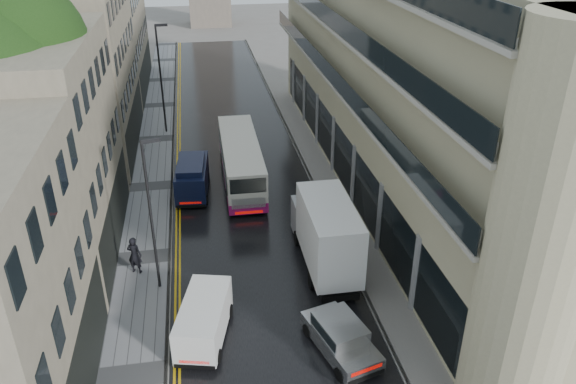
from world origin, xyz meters
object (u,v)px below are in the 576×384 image
object	(u,v)px
navy_van	(176,188)
tree_far	(48,75)
white_lorry	(312,254)
silver_hatchback	(341,365)
lamp_post_near	(151,219)
lamp_post_far	(161,80)
white_van	(177,343)
pedestrian	(135,255)
cream_bus	(227,182)

from	to	relation	value
navy_van	tree_far	bearing A→B (deg)	139.14
white_lorry	silver_hatchback	xyz separation A→B (m)	(-0.09, -5.90, -1.20)
tree_far	lamp_post_near	distance (m)	18.13
tree_far	lamp_post_far	size ratio (longest dim) A/B	1.49
navy_van	white_van	bearing A→B (deg)	-84.75
white_van	tree_far	bearing A→B (deg)	124.56
pedestrian	navy_van	bearing A→B (deg)	-85.96
cream_bus	lamp_post_near	world-z (taller)	lamp_post_near
tree_far	white_lorry	world-z (taller)	tree_far
white_van	lamp_post_far	xyz separation A→B (m)	(-1.04, 25.74, 3.36)
lamp_post_near	white_van	bearing A→B (deg)	-94.92
tree_far	white_lorry	xyz separation A→B (m)	(14.37, -17.67, -4.28)
tree_far	pedestrian	bearing A→B (deg)	-68.08
cream_bus	pedestrian	xyz separation A→B (m)	(-5.04, -6.77, -0.30)
cream_bus	lamp_post_far	bearing A→B (deg)	108.23
silver_hatchback	navy_van	bearing A→B (deg)	96.58
tree_far	pedestrian	world-z (taller)	tree_far
tree_far	lamp_post_near	bearing A→B (deg)	-66.30
silver_hatchback	lamp_post_near	world-z (taller)	lamp_post_near
tree_far	navy_van	distance (m)	12.56
white_lorry	lamp_post_near	xyz separation A→B (m)	(-7.14, 1.21, 1.89)
navy_van	lamp_post_near	size ratio (longest dim) A/B	0.62
white_lorry	lamp_post_near	world-z (taller)	lamp_post_near
silver_hatchback	tree_far	bearing A→B (deg)	105.62
tree_far	white_lorry	distance (m)	23.17
white_lorry	pedestrian	world-z (taller)	white_lorry
cream_bus	white_van	xyz separation A→B (m)	(-2.98, -13.15, -0.47)
cream_bus	white_van	distance (m)	13.49
white_van	lamp_post_near	distance (m)	5.85
silver_hatchback	lamp_post_far	distance (m)	28.99
tree_far	navy_van	bearing A→B (deg)	-45.71
tree_far	lamp_post_far	distance (m)	8.50
tree_far	white_van	xyz separation A→B (m)	(8.12, -21.45, -5.30)
white_van	lamp_post_near	bearing A→B (deg)	114.01
tree_far	lamp_post_near	world-z (taller)	tree_far
tree_far	navy_van	world-z (taller)	tree_far
white_lorry	lamp_post_far	xyz separation A→B (m)	(-7.29, 21.96, 2.34)
navy_van	lamp_post_far	world-z (taller)	lamp_post_far
white_lorry	pedestrian	size ratio (longest dim) A/B	3.72
pedestrian	tree_far	bearing A→B (deg)	-48.00
lamp_post_near	cream_bus	bearing A→B (deg)	49.45
navy_van	pedestrian	size ratio (longest dim) A/B	2.32
silver_hatchback	white_van	world-z (taller)	white_van
silver_hatchback	white_van	size ratio (longest dim) A/B	0.98
lamp_post_far	pedestrian	bearing A→B (deg)	-95.86
lamp_post_far	white_lorry	bearing A→B (deg)	-74.49
cream_bus	white_lorry	xyz separation A→B (m)	(3.26, -9.37, 0.55)
silver_hatchback	navy_van	size ratio (longest dim) A/B	0.86
tree_far	cream_bus	size ratio (longest dim) A/B	1.23
silver_hatchback	white_lorry	bearing A→B (deg)	73.55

